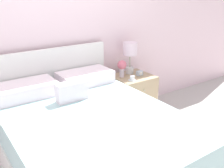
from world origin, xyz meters
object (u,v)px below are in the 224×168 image
bed (89,139)px  alarm_clock (140,73)px  nightstand (132,96)px  table_lamp (130,52)px  teacup (132,78)px  flower_vase (122,67)px

bed → alarm_clock: (1.14, 0.62, 0.27)m
nightstand → alarm_clock: size_ratio=7.00×
table_lamp → teacup: bearing=-121.3°
bed → flower_vase: bed is taller
flower_vase → alarm_clock: bearing=-21.7°
nightstand → alarm_clock: 0.33m
alarm_clock → bed: bearing=-151.3°
table_lamp → flower_vase: table_lamp is taller
nightstand → alarm_clock: alarm_clock is taller
table_lamp → nightstand: bearing=-106.9°
table_lamp → flower_vase: (-0.17, -0.06, -0.16)m
teacup → alarm_clock: 0.23m
nightstand → table_lamp: size_ratio=1.36×
table_lamp → flower_vase: 0.24m
alarm_clock → table_lamp: bearing=110.2°
table_lamp → alarm_clock: table_lamp is taller
table_lamp → alarm_clock: 0.31m
teacup → nightstand: bearing=49.2°
teacup → alarm_clock: alarm_clock is taller
bed → alarm_clock: bearing=28.7°
flower_vase → teacup: size_ratio=2.26×
nightstand → table_lamp: 0.59m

